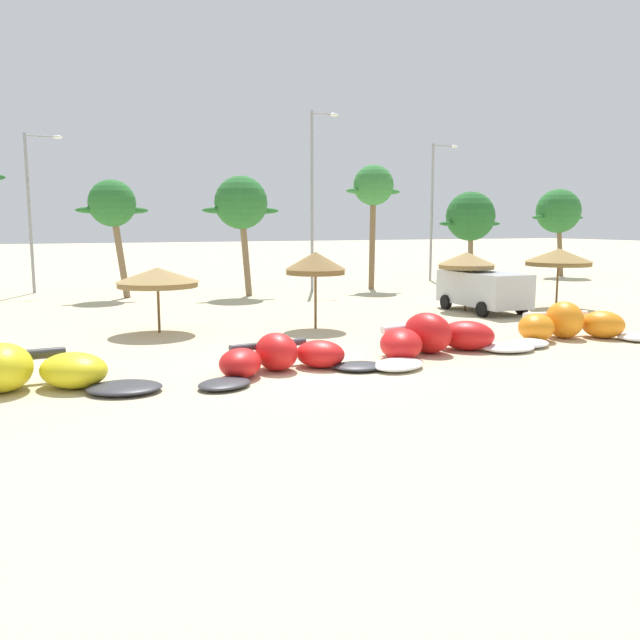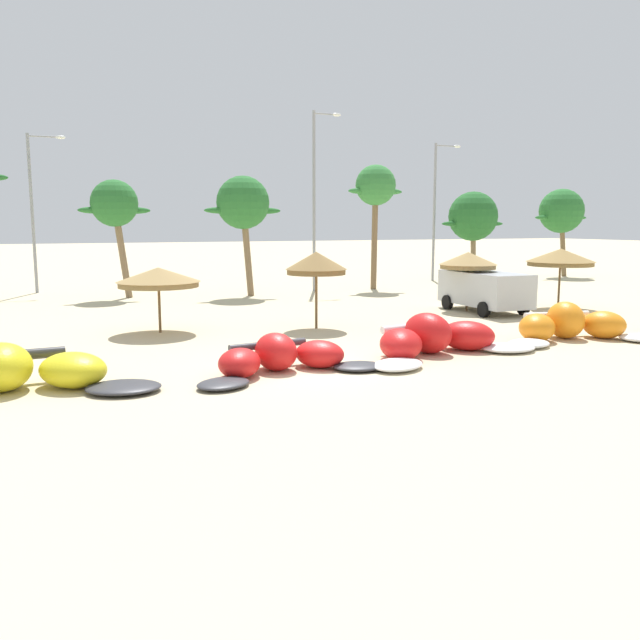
# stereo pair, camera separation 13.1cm
# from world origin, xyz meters

# --- Properties ---
(ground_plane) EXTENTS (260.00, 260.00, 0.00)m
(ground_plane) POSITION_xyz_m (0.00, 0.00, 0.00)
(ground_plane) COLOR beige
(kite_left) EXTENTS (7.37, 3.57, 1.18)m
(kite_left) POSITION_xyz_m (-7.62, 0.08, 0.45)
(kite_left) COLOR #333338
(kite_left) RESTS_ON ground
(kite_left_of_center) EXTENTS (5.68, 2.93, 1.05)m
(kite_left_of_center) POSITION_xyz_m (-0.75, -0.34, 0.40)
(kite_left_of_center) COLOR #333338
(kite_left_of_center) RESTS_ON ground
(kite_center) EXTENTS (6.52, 3.60, 1.27)m
(kite_center) POSITION_xyz_m (4.47, 0.04, 0.49)
(kite_center) COLOR white
(kite_center) RESTS_ON ground
(kite_right_of_center) EXTENTS (6.12, 3.29, 1.31)m
(kite_right_of_center) POSITION_xyz_m (10.29, 0.40, 0.50)
(kite_right_of_center) COLOR white
(kite_right_of_center) RESTS_ON ground
(beach_umbrella_near_van) EXTENTS (3.08, 3.08, 2.44)m
(beach_umbrella_near_van) POSITION_xyz_m (-2.63, 7.64, 2.07)
(beach_umbrella_near_van) COLOR brown
(beach_umbrella_near_van) RESTS_ON ground
(beach_umbrella_middle) EXTENTS (2.37, 2.37, 2.97)m
(beach_umbrella_middle) POSITION_xyz_m (3.11, 6.23, 2.53)
(beach_umbrella_middle) COLOR brown
(beach_umbrella_middle) RESTS_ON ground
(beach_umbrella_near_palms) EXTENTS (2.67, 2.67, 2.73)m
(beach_umbrella_near_palms) POSITION_xyz_m (11.62, 8.29, 2.35)
(beach_umbrella_near_palms) COLOR brown
(beach_umbrella_near_palms) RESTS_ON ground
(beach_umbrella_outermost) EXTENTS (3.18, 3.18, 2.86)m
(beach_umbrella_outermost) POSITION_xyz_m (16.14, 7.21, 2.45)
(beach_umbrella_outermost) COLOR brown
(beach_umbrella_outermost) RESTS_ON ground
(parked_van) EXTENTS (2.45, 4.74, 1.84)m
(parked_van) POSITION_xyz_m (12.09, 7.70, 1.09)
(parked_van) COLOR #B2B7BC
(parked_van) RESTS_ON ground
(palm_left_of_gap) EXTENTS (3.78, 2.52, 6.38)m
(palm_left_of_gap) POSITION_xyz_m (-2.72, 20.20, 5.01)
(palm_left_of_gap) COLOR #7F6647
(palm_left_of_gap) RESTS_ON ground
(palm_center_left) EXTENTS (4.39, 2.93, 6.66)m
(palm_center_left) POSITION_xyz_m (3.91, 18.46, 5.11)
(palm_center_left) COLOR #7F6647
(palm_center_left) RESTS_ON ground
(palm_center_right) EXTENTS (3.70, 2.46, 7.60)m
(palm_center_right) POSITION_xyz_m (12.51, 19.09, 6.19)
(palm_center_right) COLOR brown
(palm_center_right) RESTS_ON ground
(palm_right_of_gap) EXTENTS (5.19, 3.46, 6.29)m
(palm_right_of_gap) POSITION_xyz_m (21.72, 21.70, 4.51)
(palm_right_of_gap) COLOR #7F6647
(palm_right_of_gap) RESTS_ON ground
(palm_right) EXTENTS (5.00, 3.34, 6.67)m
(palm_right) POSITION_xyz_m (30.16, 22.11, 4.95)
(palm_right) COLOR brown
(palm_right) RESTS_ON ground
(lamppost_west) EXTENTS (2.12, 0.24, 9.15)m
(lamppost_west) POSITION_xyz_m (-6.63, 24.98, 5.15)
(lamppost_west) COLOR gray
(lamppost_west) RESTS_ON ground
(lamppost_west_center) EXTENTS (1.83, 0.24, 10.59)m
(lamppost_west_center) POSITION_xyz_m (8.79, 19.63, 5.85)
(lamppost_west_center) COLOR gray
(lamppost_west_center) RESTS_ON ground
(lamppost_east_center) EXTENTS (2.15, 0.24, 9.61)m
(lamppost_east_center) POSITION_xyz_m (19.44, 22.90, 5.39)
(lamppost_east_center) COLOR gray
(lamppost_east_center) RESTS_ON ground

